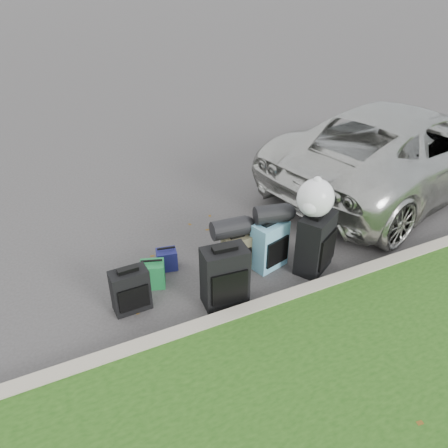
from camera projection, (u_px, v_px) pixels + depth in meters
name	position (u px, v px, depth m)	size (l,w,h in m)	color
ground	(237.00, 263.00, 5.98)	(120.00, 120.00, 0.00)	#383535
curb	(276.00, 303.00, 5.17)	(120.00, 0.18, 0.15)	#9E937F
suv	(402.00, 147.00, 7.71)	(2.49, 5.40, 1.50)	#B7B7B2
suitcase_small_black	(130.00, 290.00, 5.07)	(0.43, 0.24, 0.54)	black
suitcase_large_black_left	(225.00, 277.00, 5.11)	(0.53, 0.32, 0.76)	black
suitcase_olive	(237.00, 252.00, 5.77)	(0.36, 0.23, 0.50)	#46422D
suitcase_teal	(269.00, 245.00, 5.78)	(0.47, 0.28, 0.67)	teal
suitcase_large_black_right	(315.00, 243.00, 5.69)	(0.54, 0.32, 0.81)	black
tote_green	(153.00, 274.00, 5.50)	(0.30, 0.24, 0.34)	#1A7739
tote_navy	(167.00, 259.00, 5.82)	(0.26, 0.21, 0.28)	navy
duffel_left	(230.00, 228.00, 5.58)	(0.25, 0.25, 0.47)	black
duffel_right	(271.00, 214.00, 5.57)	(0.24, 0.24, 0.43)	black
trash_bag	(315.00, 198.00, 5.39)	(0.47, 0.47, 0.47)	white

